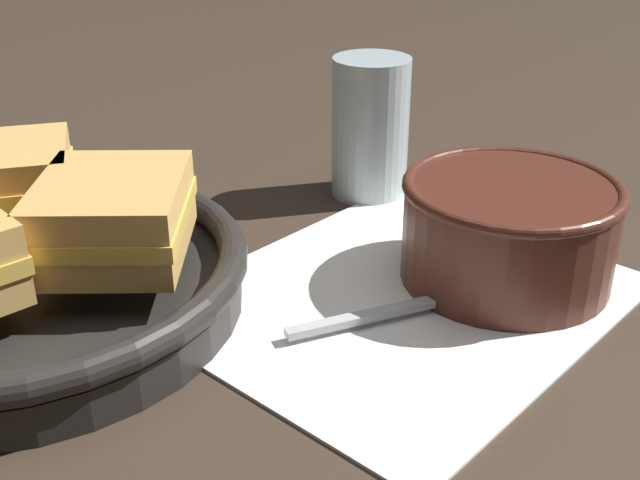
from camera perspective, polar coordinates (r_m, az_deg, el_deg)
The scene contains 7 objects.
ground_plane at distance 0.50m, azimuth 3.78°, elevation -4.74°, with size 4.00×4.00×0.00m, color #382B21.
napkin at distance 0.51m, azimuth 5.76°, elevation -4.03°, with size 0.29×0.26×0.00m.
soup_bowl at distance 0.53m, azimuth 13.27°, elevation 0.99°, with size 0.14×0.14×0.07m.
spoon at distance 0.50m, azimuth 9.24°, elevation -4.06°, with size 0.14×0.10×0.01m.
skillet at distance 0.52m, azimuth -20.73°, elevation -2.77°, with size 0.31×0.34×0.04m.
sandwich_near_left at distance 0.48m, azimuth -14.50°, elevation 1.62°, with size 0.13×0.13×0.05m.
drinking_glass at distance 0.65m, azimuth 3.59°, elevation 7.97°, with size 0.06×0.06×0.11m.
Camera 1 is at (-0.37, -0.22, 0.26)m, focal length 45.00 mm.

